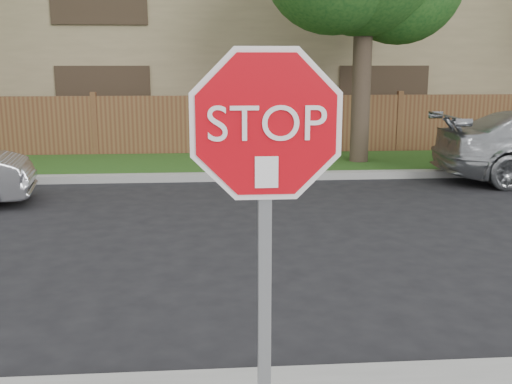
{
  "coord_description": "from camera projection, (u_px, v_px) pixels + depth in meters",
  "views": [
    {
      "loc": [
        -1.09,
        -4.27,
        2.43
      ],
      "look_at": [
        -0.82,
        -0.9,
        1.7
      ],
      "focal_mm": 42.0,
      "sensor_mm": 36.0,
      "label": 1
    }
  ],
  "objects": [
    {
      "name": "grass_strip",
      "position": [
        255.0,
        164.0,
        14.29
      ],
      "size": [
        70.0,
        3.0,
        0.12
      ],
      "primitive_type": "cube",
      "color": "#1E4714",
      "rests_on": "ground"
    },
    {
      "name": "fence",
      "position": [
        250.0,
        126.0,
        15.7
      ],
      "size": [
        70.0,
        0.12,
        1.6
      ],
      "primitive_type": "cube",
      "color": "#57321E",
      "rests_on": "ground"
    },
    {
      "name": "stop_sign",
      "position": [
        266.0,
        191.0,
        2.87
      ],
      "size": [
        1.01,
        0.13,
        2.55
      ],
      "color": "gray",
      "rests_on": "sidewalk_near"
    },
    {
      "name": "ground",
      "position": [
        349.0,
        375.0,
        4.76
      ],
      "size": [
        90.0,
        90.0,
        0.0
      ],
      "primitive_type": "plane",
      "color": "black",
      "rests_on": "ground"
    },
    {
      "name": "far_curb",
      "position": [
        261.0,
        176.0,
        12.68
      ],
      "size": [
        70.0,
        0.3,
        0.15
      ],
      "primitive_type": "cube",
      "color": "gray",
      "rests_on": "ground"
    },
    {
      "name": "apartment_building",
      "position": [
        238.0,
        30.0,
        20.58
      ],
      "size": [
        35.2,
        9.2,
        7.2
      ],
      "color": "#877754",
      "rests_on": "ground"
    }
  ]
}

